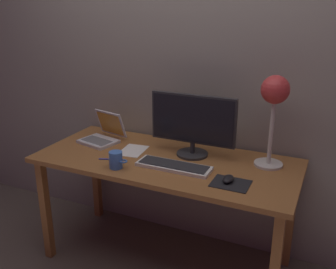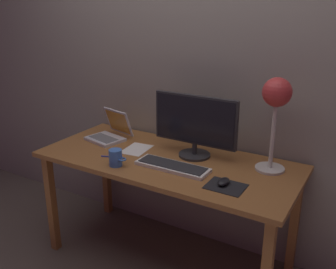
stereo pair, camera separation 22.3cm
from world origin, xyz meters
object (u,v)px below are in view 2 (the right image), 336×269
(pen, at_px, (112,157))
(coffee_mug, at_px, (116,158))
(monitor, at_px, (195,124))
(keyboard_main, at_px, (172,166))
(desk_lamp, at_px, (276,101))
(mouse, at_px, (224,182))
(laptop, at_px, (111,131))

(pen, bearing_deg, coffee_mug, -41.40)
(monitor, xyz_separation_m, keyboard_main, (-0.03, -0.23, -0.20))
(desk_lamp, height_order, mouse, desk_lamp)
(keyboard_main, relative_size, laptop, 1.47)
(coffee_mug, bearing_deg, desk_lamp, 26.91)
(keyboard_main, distance_m, pen, 0.40)
(pen, bearing_deg, desk_lamp, 19.64)
(mouse, bearing_deg, laptop, 164.50)
(coffee_mug, xyz_separation_m, pen, (-0.10, 0.09, -0.05))
(monitor, xyz_separation_m, pen, (-0.43, -0.28, -0.21))
(coffee_mug, bearing_deg, monitor, 47.86)
(keyboard_main, xyz_separation_m, laptop, (-0.62, 0.22, 0.04))
(coffee_mug, distance_m, pen, 0.14)
(laptop, height_order, coffee_mug, laptop)
(desk_lamp, xyz_separation_m, pen, (-0.89, -0.32, -0.40))
(mouse, xyz_separation_m, pen, (-0.74, -0.00, -0.02))
(keyboard_main, height_order, coffee_mug, coffee_mug)
(monitor, height_order, keyboard_main, monitor)
(laptop, distance_m, pen, 0.35)
(monitor, height_order, laptop, monitor)
(keyboard_main, bearing_deg, desk_lamp, 28.53)
(laptop, distance_m, mouse, 1.00)
(desk_lamp, bearing_deg, coffee_mug, -153.09)
(mouse, bearing_deg, desk_lamp, 64.06)
(keyboard_main, bearing_deg, mouse, -7.94)
(laptop, distance_m, coffee_mug, 0.48)
(keyboard_main, distance_m, mouse, 0.34)
(keyboard_main, bearing_deg, monitor, 83.51)
(laptop, relative_size, pen, 2.14)
(laptop, bearing_deg, pen, -50.89)
(monitor, distance_m, pen, 0.55)
(laptop, height_order, mouse, laptop)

